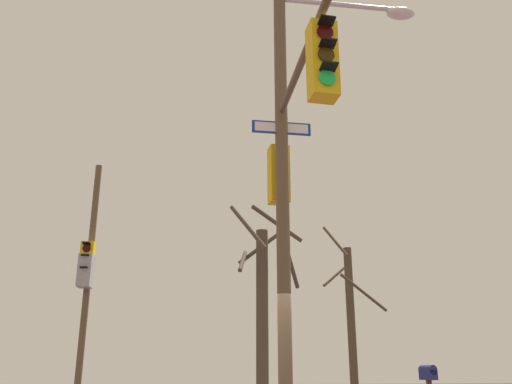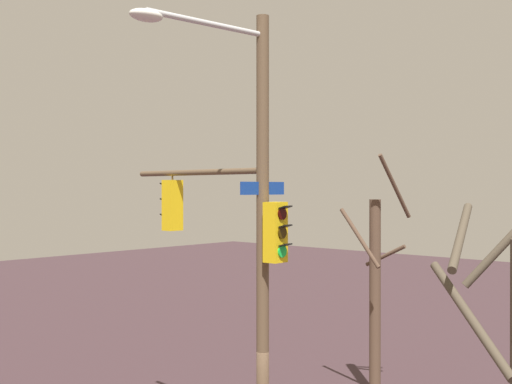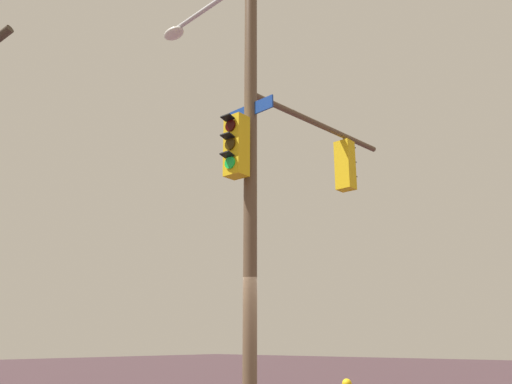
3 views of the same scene
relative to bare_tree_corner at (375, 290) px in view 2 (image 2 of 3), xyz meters
The scene contains 2 objects.
main_signal_pole_assembly 6.39m from the bare_tree_corner, ahead, with size 3.40×4.74×8.74m.
bare_tree_corner is the anchor object (origin of this frame).
Camera 2 is at (9.52, 8.40, 5.55)m, focal length 46.94 mm.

